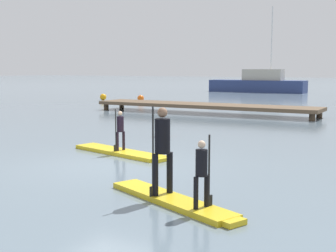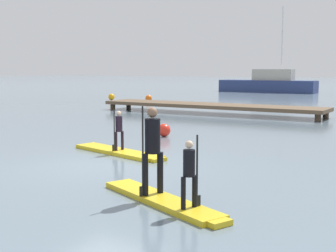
# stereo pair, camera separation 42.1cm
# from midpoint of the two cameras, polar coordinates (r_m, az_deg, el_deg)

# --- Properties ---
(ground_plane) EXTENTS (240.00, 240.00, 0.00)m
(ground_plane) POSITION_cam_midpoint_polar(r_m,az_deg,el_deg) (11.62, -8.16, -4.81)
(ground_plane) COLOR slate
(paddleboard_near) EXTENTS (3.40, 1.41, 0.10)m
(paddleboard_near) POSITION_cam_midpoint_polar(r_m,az_deg,el_deg) (13.15, -6.73, -3.19)
(paddleboard_near) COLOR gold
(paddleboard_near) RESTS_ON ground
(paddler_child_solo) EXTENTS (0.23, 0.38, 1.17)m
(paddler_child_solo) POSITION_cam_midpoint_polar(r_m,az_deg,el_deg) (13.04, -6.80, -0.30)
(paddler_child_solo) COLOR black
(paddler_child_solo) RESTS_ON paddleboard_near
(paddleboard_far) EXTENTS (3.12, 1.67, 0.10)m
(paddleboard_far) POSITION_cam_midpoint_polar(r_m,az_deg,el_deg) (8.36, -0.88, -9.09)
(paddleboard_far) COLOR gold
(paddleboard_far) RESTS_ON ground
(paddler_adult) EXTENTS (0.37, 0.47, 1.62)m
(paddler_adult) POSITION_cam_midpoint_polar(r_m,az_deg,el_deg) (8.38, -2.16, -2.33)
(paddler_adult) COLOR black
(paddler_adult) RESTS_ON paddleboard_far
(paddler_child_front) EXTENTS (0.26, 0.37, 1.20)m
(paddler_child_front) POSITION_cam_midpoint_polar(r_m,az_deg,el_deg) (7.62, 2.59, -5.42)
(paddler_child_front) COLOR black
(paddler_child_front) RESTS_ON paddleboard_far
(fishing_boat_green_midground) EXTENTS (9.71, 2.33, 8.45)m
(fishing_boat_green_midground) POSITION_cam_midpoint_polar(r_m,az_deg,el_deg) (48.29, 10.72, 5.09)
(fishing_boat_green_midground) COLOR navy
(fishing_boat_green_midground) RESTS_ON ground
(floating_dock) EXTENTS (12.28, 2.14, 0.52)m
(floating_dock) POSITION_cam_midpoint_polar(r_m,az_deg,el_deg) (24.84, 3.86, 2.50)
(floating_dock) COLOR brown
(floating_dock) RESTS_ON ground
(mooring_buoy_near) EXTENTS (0.49, 0.49, 0.49)m
(mooring_buoy_near) POSITION_cam_midpoint_polar(r_m,az_deg,el_deg) (35.78, -8.27, 3.53)
(mooring_buoy_near) COLOR orange
(mooring_buoy_near) RESTS_ON ground
(mooring_buoy_mid) EXTENTS (0.48, 0.48, 0.48)m
(mooring_buoy_mid) POSITION_cam_midpoint_polar(r_m,az_deg,el_deg) (33.93, -3.72, 3.40)
(mooring_buoy_mid) COLOR orange
(mooring_buoy_mid) RESTS_ON ground
(mooring_buoy_far) EXTENTS (0.45, 0.45, 0.45)m
(mooring_buoy_far) POSITION_cam_midpoint_polar(r_m,az_deg,el_deg) (16.37, -1.42, -0.51)
(mooring_buoy_far) COLOR red
(mooring_buoy_far) RESTS_ON ground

